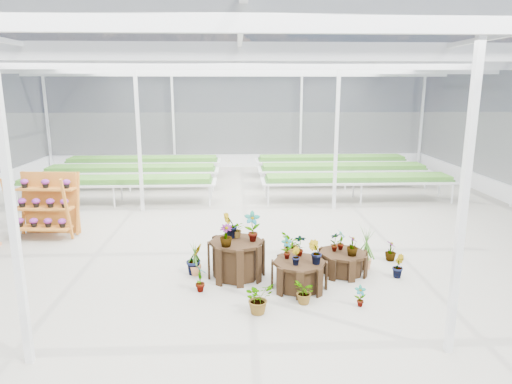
{
  "coord_description": "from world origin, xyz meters",
  "views": [
    {
      "loc": [
        -0.07,
        -9.85,
        3.78
      ],
      "look_at": [
        0.4,
        0.86,
        1.3
      ],
      "focal_mm": 32.0,
      "sensor_mm": 36.0,
      "label": 1
    }
  ],
  "objects_px": {
    "shelf_rack": "(44,206)",
    "plinth_low": "(342,262)",
    "plinth_tall": "(236,259)",
    "plinth_mid": "(299,275)"
  },
  "relations": [
    {
      "from": "shelf_rack",
      "to": "plinth_low",
      "type": "bearing_deg",
      "value": -15.28
    },
    {
      "from": "plinth_tall",
      "to": "plinth_low",
      "type": "distance_m",
      "value": 2.21
    },
    {
      "from": "plinth_mid",
      "to": "plinth_low",
      "type": "bearing_deg",
      "value": 34.99
    },
    {
      "from": "plinth_tall",
      "to": "shelf_rack",
      "type": "relative_size",
      "value": 0.68
    },
    {
      "from": "plinth_mid",
      "to": "shelf_rack",
      "type": "distance_m",
      "value": 6.95
    },
    {
      "from": "plinth_mid",
      "to": "plinth_low",
      "type": "height_order",
      "value": "plinth_mid"
    },
    {
      "from": "plinth_low",
      "to": "shelf_rack",
      "type": "distance_m",
      "value": 7.57
    },
    {
      "from": "shelf_rack",
      "to": "plinth_tall",
      "type": "bearing_deg",
      "value": -24.14
    },
    {
      "from": "plinth_tall",
      "to": "plinth_mid",
      "type": "xyz_separation_m",
      "value": [
        1.2,
        -0.6,
        -0.11
      ]
    },
    {
      "from": "plinth_low",
      "to": "plinth_mid",
      "type": "bearing_deg",
      "value": -145.01
    }
  ]
}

